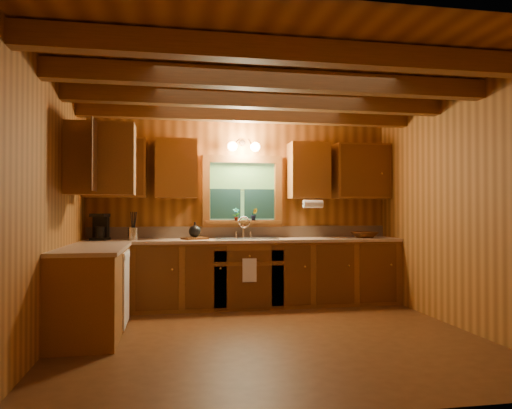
{
  "coord_description": "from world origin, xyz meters",
  "views": [
    {
      "loc": [
        -0.99,
        -4.71,
        1.27
      ],
      "look_at": [
        0.0,
        0.8,
        1.35
      ],
      "focal_mm": 33.42,
      "sensor_mm": 36.0,
      "label": 1
    }
  ],
  "objects_px": {
    "coffee_maker": "(100,227)",
    "cutting_board": "(195,238)",
    "sink": "(245,242)",
    "wicker_basket": "(365,235)"
  },
  "relations": [
    {
      "from": "coffee_maker",
      "to": "wicker_basket",
      "type": "bearing_deg",
      "value": 11.8
    },
    {
      "from": "sink",
      "to": "coffee_maker",
      "type": "relative_size",
      "value": 2.4
    },
    {
      "from": "sink",
      "to": "wicker_basket",
      "type": "xyz_separation_m",
      "value": [
        1.66,
        -0.08,
        0.09
      ]
    },
    {
      "from": "wicker_basket",
      "to": "cutting_board",
      "type": "bearing_deg",
      "value": 178.35
    },
    {
      "from": "coffee_maker",
      "to": "cutting_board",
      "type": "bearing_deg",
      "value": 10.68
    },
    {
      "from": "sink",
      "to": "cutting_board",
      "type": "distance_m",
      "value": 0.68
    },
    {
      "from": "sink",
      "to": "cutting_board",
      "type": "xyz_separation_m",
      "value": [
        -0.68,
        -0.01,
        0.06
      ]
    },
    {
      "from": "coffee_maker",
      "to": "wicker_basket",
      "type": "height_order",
      "value": "coffee_maker"
    },
    {
      "from": "wicker_basket",
      "to": "sink",
      "type": "bearing_deg",
      "value": 177.23
    },
    {
      "from": "cutting_board",
      "to": "sink",
      "type": "bearing_deg",
      "value": -23.67
    }
  ]
}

